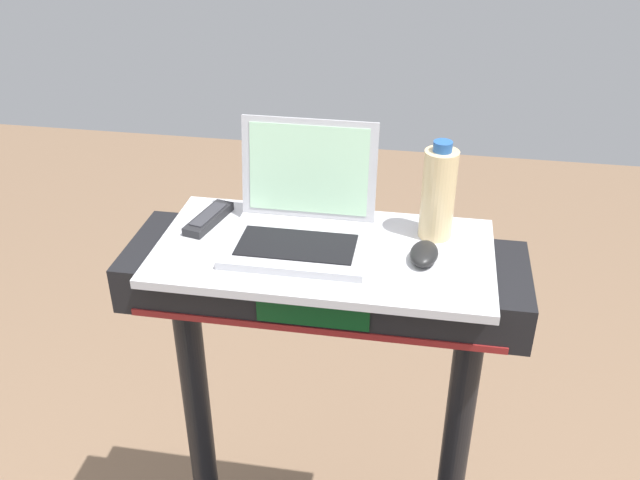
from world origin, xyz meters
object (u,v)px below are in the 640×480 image
Objects in this scene: water_bottle at (438,193)px; tv_remote at (209,218)px; computer_mouse at (424,254)px; laptop at (302,219)px.

water_bottle is 0.53m from tv_remote.
computer_mouse is 0.60× the size of tv_remote.
water_bottle is at bearing 85.18° from computer_mouse.
tv_remote is at bearing 175.66° from computer_mouse.
tv_remote is (-0.23, 0.04, -0.04)m from laptop.
laptop reaches higher than computer_mouse.
laptop is 0.24m from tv_remote.
water_bottle is 1.37× the size of tv_remote.
water_bottle reaches higher than tv_remote.
computer_mouse is 0.51m from tv_remote.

